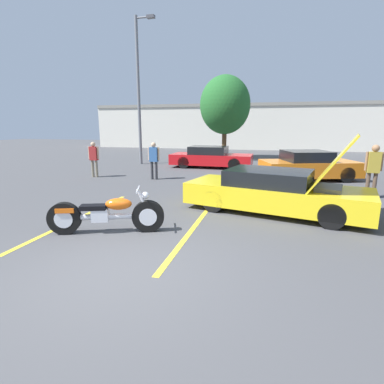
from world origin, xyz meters
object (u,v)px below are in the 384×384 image
at_px(parked_car_mid_row, 308,166).
at_px(spectator_midground, 94,156).
at_px(parked_car_left_row, 211,157).
at_px(spectator_by_show_car, 373,167).
at_px(light_pole, 139,86).
at_px(show_car_hood_open, 276,192).
at_px(tree_background, 225,105).
at_px(motorcycle, 107,214).
at_px(spectator_near_motorcycle, 154,158).

height_order(parked_car_mid_row, spectator_midground, spectator_midground).
distance_m(parked_car_left_row, spectator_by_show_car, 8.77).
height_order(light_pole, show_car_hood_open, light_pole).
height_order(spectator_by_show_car, spectator_midground, spectator_by_show_car).
bearing_deg(tree_background, motorcycle, -90.62).
distance_m(light_pole, parked_car_left_row, 5.97).
bearing_deg(motorcycle, parked_car_mid_row, 38.81).
xyz_separation_m(parked_car_left_row, spectator_near_motorcycle, (-1.66, -4.41, 0.39)).
relative_size(tree_background, motorcycle, 2.35).
xyz_separation_m(show_car_hood_open, spectator_by_show_car, (3.02, 2.44, 0.47)).
xyz_separation_m(light_pole, parked_car_left_row, (4.41, -0.48, -3.99)).
distance_m(spectator_near_motorcycle, spectator_by_show_car, 8.27).
relative_size(light_pole, tree_background, 1.46).
bearing_deg(spectator_near_motorcycle, light_pole, 119.34).
bearing_deg(spectator_by_show_car, tree_background, 121.07).
bearing_deg(spectator_near_motorcycle, spectator_midground, -177.39).
height_order(tree_background, spectator_midground, tree_background).
xyz_separation_m(motorcycle, spectator_near_motorcycle, (-1.50, 6.56, 0.54)).
relative_size(parked_car_left_row, spectator_midground, 2.83).
xyz_separation_m(parked_car_mid_row, spectator_near_motorcycle, (-6.54, -1.70, 0.36)).
relative_size(tree_background, parked_car_left_row, 1.26).
relative_size(spectator_near_motorcycle, spectator_by_show_car, 0.93).
height_order(light_pole, spectator_by_show_car, light_pole).
distance_m(show_car_hood_open, parked_car_mid_row, 5.82).
bearing_deg(tree_background, spectator_near_motorcycle, -100.27).
distance_m(parked_car_mid_row, spectator_midground, 9.59).
distance_m(light_pole, show_car_hood_open, 12.46).
relative_size(tree_background, parked_car_mid_row, 1.30).
xyz_separation_m(tree_background, motorcycle, (-0.17, -15.78, -3.28)).
bearing_deg(show_car_hood_open, light_pole, 145.04).
height_order(motorcycle, spectator_near_motorcycle, spectator_near_motorcycle).
xyz_separation_m(spectator_near_motorcycle, spectator_midground, (-2.87, -0.13, -0.01)).
relative_size(tree_background, show_car_hood_open, 1.13).
bearing_deg(light_pole, spectator_by_show_car, -30.41).
bearing_deg(spectator_near_motorcycle, motorcycle, -77.12).
bearing_deg(parked_car_left_row, light_pole, 174.73).
bearing_deg(light_pole, motorcycle, -69.65).
height_order(tree_background, parked_car_left_row, tree_background).
height_order(light_pole, spectator_midground, light_pole).
bearing_deg(spectator_near_motorcycle, spectator_by_show_car, -10.44).
distance_m(light_pole, spectator_near_motorcycle, 6.66).
bearing_deg(parked_car_mid_row, tree_background, 104.53).
distance_m(tree_background, motorcycle, 16.12).
xyz_separation_m(motorcycle, parked_car_left_row, (0.17, 10.96, 0.15)).
relative_size(motorcycle, show_car_hood_open, 0.48).
bearing_deg(spectator_near_motorcycle, parked_car_mid_row, 14.58).
height_order(show_car_hood_open, spectator_by_show_car, show_car_hood_open).
bearing_deg(parked_car_left_row, spectator_by_show_car, -41.45).
height_order(parked_car_left_row, spectator_midground, spectator_midground).
bearing_deg(spectator_midground, tree_background, 64.11).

